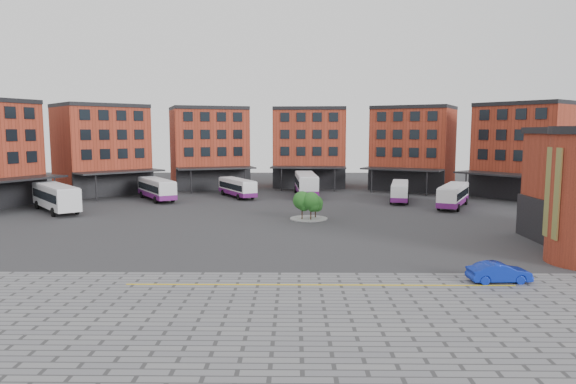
{
  "coord_description": "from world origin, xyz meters",
  "views": [
    {
      "loc": [
        0.24,
        -47.27,
        10.22
      ],
      "look_at": [
        -0.36,
        5.17,
        4.0
      ],
      "focal_mm": 32.0,
      "sensor_mm": 36.0,
      "label": 1
    }
  ],
  "objects_px": {
    "bus_b": "(156,189)",
    "bus_c": "(237,187)",
    "tree_island": "(309,203)",
    "blue_car": "(499,272)",
    "bus_a": "(56,196)",
    "bus_e": "(400,191)",
    "bus_f": "(453,195)",
    "bus_d": "(306,184)"
  },
  "relations": [
    {
      "from": "bus_c",
      "to": "bus_f",
      "type": "height_order",
      "value": "bus_f"
    },
    {
      "from": "bus_b",
      "to": "bus_d",
      "type": "relative_size",
      "value": 0.86
    },
    {
      "from": "bus_b",
      "to": "bus_f",
      "type": "distance_m",
      "value": 42.57
    },
    {
      "from": "bus_b",
      "to": "blue_car",
      "type": "bearing_deg",
      "value": -81.98
    },
    {
      "from": "bus_e",
      "to": "blue_car",
      "type": "bearing_deg",
      "value": -79.49
    },
    {
      "from": "bus_b",
      "to": "bus_c",
      "type": "xyz_separation_m",
      "value": [
        11.68,
        3.39,
        -0.17
      ]
    },
    {
      "from": "blue_car",
      "to": "bus_b",
      "type": "bearing_deg",
      "value": 34.96
    },
    {
      "from": "bus_b",
      "to": "bus_c",
      "type": "bearing_deg",
      "value": -15.39
    },
    {
      "from": "bus_d",
      "to": "bus_e",
      "type": "distance_m",
      "value": 14.96
    },
    {
      "from": "bus_a",
      "to": "bus_e",
      "type": "height_order",
      "value": "bus_a"
    },
    {
      "from": "tree_island",
      "to": "bus_f",
      "type": "distance_m",
      "value": 22.1
    },
    {
      "from": "bus_a",
      "to": "bus_d",
      "type": "relative_size",
      "value": 0.87
    },
    {
      "from": "bus_f",
      "to": "bus_b",
      "type": "bearing_deg",
      "value": -163.24
    },
    {
      "from": "bus_f",
      "to": "blue_car",
      "type": "height_order",
      "value": "bus_f"
    },
    {
      "from": "bus_a",
      "to": "bus_b",
      "type": "distance_m",
      "value": 15.0
    },
    {
      "from": "tree_island",
      "to": "bus_d",
      "type": "distance_m",
      "value": 22.07
    },
    {
      "from": "bus_d",
      "to": "bus_b",
      "type": "bearing_deg",
      "value": -170.12
    },
    {
      "from": "bus_b",
      "to": "bus_c",
      "type": "height_order",
      "value": "bus_b"
    },
    {
      "from": "bus_c",
      "to": "bus_e",
      "type": "height_order",
      "value": "bus_c"
    },
    {
      "from": "bus_a",
      "to": "bus_c",
      "type": "distance_m",
      "value": 26.08
    },
    {
      "from": "blue_car",
      "to": "bus_f",
      "type": "bearing_deg",
      "value": -16.92
    },
    {
      "from": "blue_car",
      "to": "bus_c",
      "type": "bearing_deg",
      "value": 22.18
    },
    {
      "from": "bus_b",
      "to": "bus_c",
      "type": "distance_m",
      "value": 12.16
    },
    {
      "from": "bus_e",
      "to": "blue_car",
      "type": "xyz_separation_m",
      "value": [
        -1.54,
        -40.44,
        -0.85
      ]
    },
    {
      "from": "bus_f",
      "to": "bus_d",
      "type": "bearing_deg",
      "value": 174.42
    },
    {
      "from": "tree_island",
      "to": "bus_c",
      "type": "height_order",
      "value": "tree_island"
    },
    {
      "from": "tree_island",
      "to": "bus_d",
      "type": "relative_size",
      "value": 0.34
    },
    {
      "from": "tree_island",
      "to": "blue_car",
      "type": "bearing_deg",
      "value": -63.68
    },
    {
      "from": "tree_island",
      "to": "bus_d",
      "type": "bearing_deg",
      "value": 89.51
    },
    {
      "from": "bus_b",
      "to": "bus_e",
      "type": "distance_m",
      "value": 36.02
    },
    {
      "from": "bus_c",
      "to": "bus_d",
      "type": "xyz_separation_m",
      "value": [
        10.76,
        1.73,
        0.38
      ]
    },
    {
      "from": "tree_island",
      "to": "blue_car",
      "type": "distance_m",
      "value": 27.57
    },
    {
      "from": "bus_d",
      "to": "bus_f",
      "type": "xyz_separation_m",
      "value": [
        19.55,
        -12.13,
        -0.28
      ]
    },
    {
      "from": "bus_c",
      "to": "bus_a",
      "type": "bearing_deg",
      "value": -174.29
    },
    {
      "from": "bus_b",
      "to": "bus_f",
      "type": "relative_size",
      "value": 1.01
    },
    {
      "from": "bus_d",
      "to": "blue_car",
      "type": "bearing_deg",
      "value": -78.56
    },
    {
      "from": "tree_island",
      "to": "bus_b",
      "type": "height_order",
      "value": "tree_island"
    },
    {
      "from": "bus_a",
      "to": "bus_f",
      "type": "relative_size",
      "value": 1.03
    },
    {
      "from": "tree_island",
      "to": "bus_a",
      "type": "relative_size",
      "value": 0.39
    },
    {
      "from": "bus_a",
      "to": "bus_f",
      "type": "distance_m",
      "value": 52.04
    },
    {
      "from": "bus_d",
      "to": "bus_f",
      "type": "distance_m",
      "value": 23.01
    },
    {
      "from": "bus_c",
      "to": "blue_car",
      "type": "bearing_deg",
      "value": -91.72
    }
  ]
}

